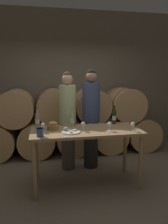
% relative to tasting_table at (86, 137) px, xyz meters
% --- Properties ---
extents(ground_plane, '(10.00, 10.00, 0.00)m').
position_rel_tasting_table_xyz_m(ground_plane, '(0.00, 0.00, -0.79)').
color(ground_plane, '#726654').
extents(stone_wall_back, '(10.00, 0.12, 3.20)m').
position_rel_tasting_table_xyz_m(stone_wall_back, '(0.00, 2.04, 0.81)').
color(stone_wall_back, '#706656').
rests_on(stone_wall_back, ground_plane).
extents(barrel_stack, '(3.96, 0.85, 1.45)m').
position_rel_tasting_table_xyz_m(barrel_stack, '(0.00, 1.49, -0.11)').
color(barrel_stack, tan).
rests_on(barrel_stack, ground_plane).
extents(tasting_table, '(1.68, 0.75, 0.91)m').
position_rel_tasting_table_xyz_m(tasting_table, '(0.00, 0.00, 0.00)').
color(tasting_table, '#99754C').
rests_on(tasting_table, ground_plane).
extents(person_left, '(0.30, 0.30, 1.80)m').
position_rel_tasting_table_xyz_m(person_left, '(-0.21, 0.64, 0.15)').
color(person_left, '#4C4238').
rests_on(person_left, ground_plane).
extents(person_right, '(0.32, 0.32, 1.83)m').
position_rel_tasting_table_xyz_m(person_right, '(0.23, 0.64, 0.16)').
color(person_right, '#232326').
rests_on(person_right, ground_plane).
extents(wine_bottle_red, '(0.07, 0.07, 0.35)m').
position_rel_tasting_table_xyz_m(wine_bottle_red, '(0.56, 0.31, 0.24)').
color(wine_bottle_red, '#193819').
rests_on(wine_bottle_red, tasting_table).
extents(wine_bottle_white, '(0.07, 0.07, 0.33)m').
position_rel_tasting_table_xyz_m(wine_bottle_white, '(-0.18, 0.25, 0.24)').
color(wine_bottle_white, '#ADBC7F').
rests_on(wine_bottle_white, tasting_table).
extents(wine_bottle_rose, '(0.07, 0.07, 0.32)m').
position_rel_tasting_table_xyz_m(wine_bottle_rose, '(-0.74, 0.33, 0.23)').
color(wine_bottle_rose, '#BC8E93').
rests_on(wine_bottle_rose, tasting_table).
extents(blue_crock, '(0.11, 0.11, 0.12)m').
position_rel_tasting_table_xyz_m(blue_crock, '(-0.69, -0.25, 0.18)').
color(blue_crock, '#335693').
rests_on(blue_crock, tasting_table).
extents(bread_basket, '(0.18, 0.18, 0.13)m').
position_rel_tasting_table_xyz_m(bread_basket, '(-0.50, 0.10, 0.17)').
color(bread_basket, olive).
rests_on(bread_basket, tasting_table).
extents(cheese_plate, '(0.28, 0.28, 0.04)m').
position_rel_tasting_table_xyz_m(cheese_plate, '(-0.25, -0.11, 0.13)').
color(cheese_plate, white).
rests_on(cheese_plate, tasting_table).
extents(wine_glass_far_left, '(0.06, 0.06, 0.14)m').
position_rel_tasting_table_xyz_m(wine_glass_far_left, '(-0.65, -0.03, 0.22)').
color(wine_glass_far_left, white).
rests_on(wine_glass_far_left, tasting_table).
extents(wine_glass_left, '(0.06, 0.06, 0.14)m').
position_rel_tasting_table_xyz_m(wine_glass_left, '(-0.35, -0.34, 0.22)').
color(wine_glass_left, white).
rests_on(wine_glass_left, tasting_table).
extents(wine_glass_center, '(0.06, 0.06, 0.14)m').
position_rel_tasting_table_xyz_m(wine_glass_center, '(-0.05, -0.07, 0.22)').
color(wine_glass_center, white).
rests_on(wine_glass_center, tasting_table).
extents(wine_glass_right, '(0.06, 0.06, 0.14)m').
position_rel_tasting_table_xyz_m(wine_glass_right, '(0.33, -0.14, 0.22)').
color(wine_glass_right, white).
rests_on(wine_glass_right, tasting_table).
extents(wine_glass_far_right, '(0.06, 0.06, 0.14)m').
position_rel_tasting_table_xyz_m(wine_glass_far_right, '(0.68, -0.22, 0.22)').
color(wine_glass_far_right, white).
rests_on(wine_glass_far_right, tasting_table).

